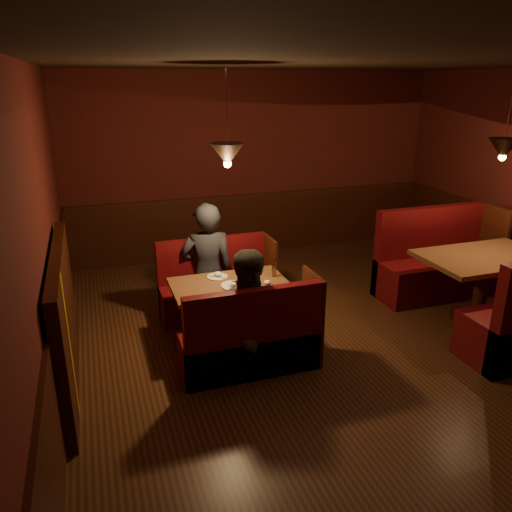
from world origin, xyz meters
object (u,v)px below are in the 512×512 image
object	(u,v)px
main_table	(231,296)
main_bench_far	(217,290)
diner_a	(207,246)
diner_b	(253,296)
second_bench_far	(435,267)
main_bench_near	(253,344)
second_table	(483,273)

from	to	relation	value
main_table	main_bench_far	bearing A→B (deg)	88.78
diner_a	diner_b	bearing A→B (deg)	105.55
main_table	second_bench_far	bearing A→B (deg)	6.95
main_table	diner_a	distance (m)	0.80
main_bench_far	diner_b	bearing A→B (deg)	-89.33
diner_a	second_bench_far	bearing A→B (deg)	-175.97
main_bench_far	second_bench_far	xyz separation A→B (m)	(2.94, -0.35, 0.07)
main_table	diner_b	size ratio (longest dim) A/B	0.78
second_bench_far	diner_b	world-z (taller)	diner_b
main_table	diner_a	bearing A→B (deg)	97.48
second_bench_far	diner_b	xyz separation A→B (m)	(-2.92, -1.03, 0.43)
main_bench_near	second_table	xyz separation A→B (m)	(2.91, 0.19, 0.32)
second_table	main_table	bearing A→B (deg)	169.83
second_table	diner_b	bearing A→B (deg)	-177.05
second_table	diner_b	xyz separation A→B (m)	(-2.89, -0.15, 0.18)
main_table	diner_a	world-z (taller)	diner_a
second_table	second_bench_far	distance (m)	0.92
diner_b	second_table	bearing A→B (deg)	0.03
diner_b	main_bench_near	bearing A→B (deg)	-115.40
main_bench_far	diner_a	distance (m)	0.59
main_bench_far	second_bench_far	bearing A→B (deg)	-6.78
main_bench_far	second_table	size ratio (longest dim) A/B	0.93
diner_b	main_table	bearing A→B (deg)	89.73
second_bench_far	main_table	bearing A→B (deg)	-173.05
main_table	second_bench_far	world-z (taller)	second_bench_far
main_table	diner_b	bearing A→B (deg)	-87.34
main_table	second_table	world-z (taller)	main_table
main_table	diner_a	xyz separation A→B (m)	(-0.09, 0.70, 0.36)
main_table	second_table	bearing A→B (deg)	-10.17
diner_a	diner_b	size ratio (longest dim) A/B	1.10
main_bench_near	second_bench_far	xyz separation A→B (m)	(2.94, 1.07, 0.07)
main_bench_near	second_table	distance (m)	2.93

